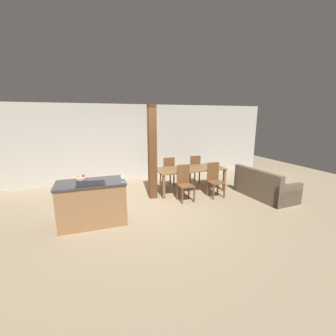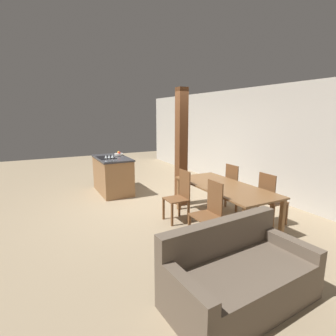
# 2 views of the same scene
# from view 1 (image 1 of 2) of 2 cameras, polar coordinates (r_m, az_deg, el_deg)

# --- Properties ---
(ground_plane) EXTENTS (16.00, 16.00, 0.00)m
(ground_plane) POSITION_cam_1_polar(r_m,az_deg,el_deg) (5.86, -4.96, -9.96)
(ground_plane) COLOR #9E896B
(wall_back) EXTENTS (11.20, 0.08, 2.70)m
(wall_back) POSITION_cam_1_polar(r_m,az_deg,el_deg) (8.25, -10.22, 6.31)
(wall_back) COLOR beige
(wall_back) RESTS_ON ground_plane
(kitchen_island) EXTENTS (1.41, 0.77, 0.95)m
(kitchen_island) POSITION_cam_1_polar(r_m,az_deg,el_deg) (5.13, -18.70, -8.35)
(kitchen_island) COLOR #9E7047
(kitchen_island) RESTS_ON ground_plane
(fruit_bowl) EXTENTS (0.23, 0.23, 0.10)m
(fruit_bowl) POSITION_cam_1_polar(r_m,az_deg,el_deg) (5.21, -21.25, -2.33)
(fruit_bowl) COLOR silver
(fruit_bowl) RESTS_ON kitchen_island
(wine_glass_near) EXTENTS (0.06, 0.06, 0.15)m
(wine_glass_near) POSITION_cam_1_polar(r_m,az_deg,el_deg) (4.69, -11.40, -2.32)
(wine_glass_near) COLOR silver
(wine_glass_near) RESTS_ON kitchen_island
(wine_glass_middle) EXTENTS (0.06, 0.06, 0.15)m
(wine_glass_middle) POSITION_cam_1_polar(r_m,az_deg,el_deg) (4.77, -11.54, -2.09)
(wine_glass_middle) COLOR silver
(wine_glass_middle) RESTS_ON kitchen_island
(wine_glass_far) EXTENTS (0.06, 0.06, 0.15)m
(wine_glass_far) POSITION_cam_1_polar(r_m,az_deg,el_deg) (4.84, -11.67, -1.87)
(wine_glass_far) COLOR silver
(wine_glass_far) RESTS_ON kitchen_island
(dining_table) EXTENTS (2.10, 0.94, 0.72)m
(dining_table) POSITION_cam_1_polar(r_m,az_deg,el_deg) (6.96, 5.55, -0.69)
(dining_table) COLOR brown
(dining_table) RESTS_ON ground_plane
(dining_chair_near_left) EXTENTS (0.40, 0.40, 0.98)m
(dining_chair_near_left) POSITION_cam_1_polar(r_m,az_deg,el_deg) (6.20, 4.25, -3.67)
(dining_chair_near_left) COLOR brown
(dining_chair_near_left) RESTS_ON ground_plane
(dining_chair_near_right) EXTENTS (0.40, 0.40, 0.98)m
(dining_chair_near_right) POSITION_cam_1_polar(r_m,az_deg,el_deg) (6.63, 11.77, -2.82)
(dining_chair_near_right) COLOR brown
(dining_chair_near_right) RESTS_ON ground_plane
(dining_chair_far_left) EXTENTS (0.40, 0.40, 0.98)m
(dining_chair_far_left) POSITION_cam_1_polar(r_m,az_deg,el_deg) (7.44, -0.02, -0.82)
(dining_chair_far_left) COLOR brown
(dining_chair_far_left) RESTS_ON ground_plane
(dining_chair_far_right) EXTENTS (0.40, 0.40, 0.98)m
(dining_chair_far_right) POSITION_cam_1_polar(r_m,az_deg,el_deg) (7.80, 6.54, -0.26)
(dining_chair_far_right) COLOR brown
(dining_chair_far_right) RESTS_ON ground_plane
(couch) EXTENTS (0.97, 1.72, 0.84)m
(couch) POSITION_cam_1_polar(r_m,az_deg,el_deg) (7.04, 23.21, -4.58)
(couch) COLOR brown
(couch) RESTS_ON ground_plane
(timber_post) EXTENTS (0.21, 0.21, 2.59)m
(timber_post) POSITION_cam_1_polar(r_m,az_deg,el_deg) (6.21, -4.01, 3.83)
(timber_post) COLOR brown
(timber_post) RESTS_ON ground_plane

